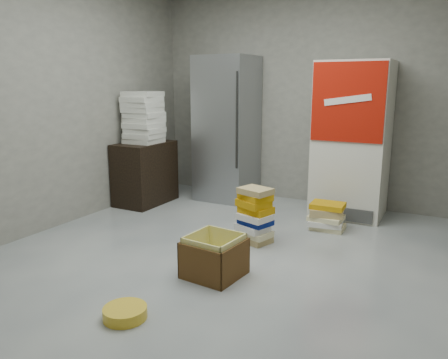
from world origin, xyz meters
The scene contains 10 objects.
ground centered at (0.00, 0.00, 0.00)m, with size 5.00×5.00×0.00m, color #B7B8B3.
room_shell centered at (0.00, 0.00, 1.80)m, with size 4.04×5.04×2.82m.
steel_fridge centered at (-0.90, 2.13, 0.95)m, with size 0.70×0.72×1.90m.
coke_cooler centered at (0.75, 2.12, 0.90)m, with size 0.80×0.73×1.80m.
wood_shelf centered at (-1.73, 1.40, 0.40)m, with size 0.50×0.80×0.80m, color black.
supply_box_stack centered at (-1.72, 1.40, 1.12)m, with size 0.45×0.45×0.65m.
phonebook_stack_main centered at (0.14, 0.72, 0.28)m, with size 0.38×0.36×0.56m.
phonebook_stack_side centered at (0.67, 1.45, 0.15)m, with size 0.40×0.34×0.29m.
cardboard_box centered at (0.17, -0.14, 0.14)m, with size 0.47×0.47×0.35m.
bucket_lid centered at (-0.04, -1.01, 0.04)m, with size 0.30×0.30×0.08m, color yellow.
Camera 1 is at (1.81, -3.06, 1.55)m, focal length 35.00 mm.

